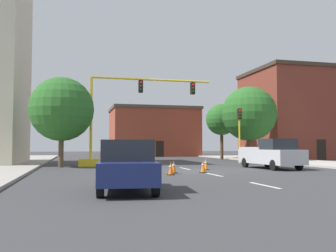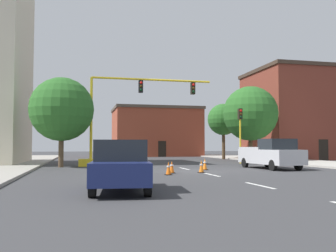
{
  "view_description": "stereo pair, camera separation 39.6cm",
  "coord_description": "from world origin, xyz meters",
  "px_view_note": "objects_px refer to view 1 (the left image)",
  "views": [
    {
      "loc": [
        -7.16,
        -21.86,
        1.55
      ],
      "look_at": [
        -0.26,
        6.23,
        3.07
      ],
      "focal_mm": 40.02,
      "sensor_mm": 36.0,
      "label": 1
    },
    {
      "loc": [
        -6.77,
        -21.95,
        1.55
      ],
      "look_at": [
        -0.26,
        6.23,
        3.07
      ],
      "focal_mm": 40.02,
      "sensor_mm": 36.0,
      "label": 2
    }
  ],
  "objects_px": {
    "tree_right_mid": "(249,114)",
    "traffic_cone_roadside_b": "(174,167)",
    "tree_right_far": "(222,120)",
    "traffic_cone_roadside_c": "(171,168)",
    "sedan_navy_near_left": "(127,165)",
    "traffic_light_pole_right": "(239,123)",
    "pickup_truck_silver": "(271,154)",
    "traffic_cone_roadside_d": "(206,164)",
    "traffic_cone_roadside_a": "(203,166)",
    "traffic_signal_gantry": "(110,135)",
    "tree_left_near": "(62,109)"
  },
  "relations": [
    {
      "from": "tree_right_mid",
      "to": "traffic_cone_roadside_b",
      "type": "bearing_deg",
      "value": -130.12
    },
    {
      "from": "tree_right_far",
      "to": "traffic_cone_roadside_c",
      "type": "distance_m",
      "value": 24.1
    },
    {
      "from": "tree_right_mid",
      "to": "sedan_navy_near_left",
      "type": "relative_size",
      "value": 1.57
    },
    {
      "from": "traffic_light_pole_right",
      "to": "pickup_truck_silver",
      "type": "height_order",
      "value": "traffic_light_pole_right"
    },
    {
      "from": "traffic_cone_roadside_b",
      "to": "sedan_navy_near_left",
      "type": "bearing_deg",
      "value": -115.68
    },
    {
      "from": "traffic_light_pole_right",
      "to": "pickup_truck_silver",
      "type": "bearing_deg",
      "value": -98.9
    },
    {
      "from": "tree_right_far",
      "to": "traffic_cone_roadside_d",
      "type": "relative_size",
      "value": 8.36
    },
    {
      "from": "traffic_light_pole_right",
      "to": "pickup_truck_silver",
      "type": "xyz_separation_m",
      "value": [
        -1.17,
        -7.48,
        -2.55
      ]
    },
    {
      "from": "tree_right_mid",
      "to": "traffic_cone_roadside_a",
      "type": "distance_m",
      "value": 16.66
    },
    {
      "from": "traffic_signal_gantry",
      "to": "traffic_cone_roadside_b",
      "type": "height_order",
      "value": "traffic_signal_gantry"
    },
    {
      "from": "tree_right_mid",
      "to": "traffic_cone_roadside_c",
      "type": "relative_size",
      "value": 10.33
    },
    {
      "from": "sedan_navy_near_left",
      "to": "traffic_cone_roadside_b",
      "type": "distance_m",
      "value": 8.41
    },
    {
      "from": "traffic_cone_roadside_d",
      "to": "tree_right_mid",
      "type": "bearing_deg",
      "value": 52.44
    },
    {
      "from": "traffic_cone_roadside_a",
      "to": "traffic_cone_roadside_b",
      "type": "xyz_separation_m",
      "value": [
        -1.74,
        -0.01,
        -0.01
      ]
    },
    {
      "from": "pickup_truck_silver",
      "to": "traffic_cone_roadside_d",
      "type": "bearing_deg",
      "value": -177.98
    },
    {
      "from": "traffic_cone_roadside_b",
      "to": "traffic_light_pole_right",
      "type": "bearing_deg",
      "value": 49.17
    },
    {
      "from": "tree_right_far",
      "to": "tree_left_near",
      "type": "bearing_deg",
      "value": -144.57
    },
    {
      "from": "tree_left_near",
      "to": "traffic_cone_roadside_a",
      "type": "xyz_separation_m",
      "value": [
        8.12,
        -7.44,
        -3.81
      ]
    },
    {
      "from": "sedan_navy_near_left",
      "to": "traffic_cone_roadside_d",
      "type": "xyz_separation_m",
      "value": [
        6.35,
        9.83,
        -0.51
      ]
    },
    {
      "from": "tree_right_far",
      "to": "traffic_cone_roadside_c",
      "type": "relative_size",
      "value": 8.94
    },
    {
      "from": "traffic_cone_roadside_c",
      "to": "traffic_cone_roadside_d",
      "type": "xyz_separation_m",
      "value": [
        3.17,
        3.42,
        0.02
      ]
    },
    {
      "from": "pickup_truck_silver",
      "to": "traffic_cone_roadside_d",
      "type": "xyz_separation_m",
      "value": [
        -4.68,
        -0.16,
        -0.6
      ]
    },
    {
      "from": "sedan_navy_near_left",
      "to": "traffic_cone_roadside_c",
      "type": "relative_size",
      "value": 6.58
    },
    {
      "from": "traffic_cone_roadside_b",
      "to": "traffic_cone_roadside_d",
      "type": "relative_size",
      "value": 0.94
    },
    {
      "from": "traffic_cone_roadside_d",
      "to": "traffic_cone_roadside_b",
      "type": "bearing_deg",
      "value": -140.11
    },
    {
      "from": "tree_right_mid",
      "to": "traffic_cone_roadside_a",
      "type": "height_order",
      "value": "tree_right_mid"
    },
    {
      "from": "tree_right_mid",
      "to": "tree_right_far",
      "type": "bearing_deg",
      "value": 91.92
    },
    {
      "from": "traffic_cone_roadside_a",
      "to": "traffic_cone_roadside_c",
      "type": "distance_m",
      "value": 2.49
    },
    {
      "from": "sedan_navy_near_left",
      "to": "traffic_cone_roadside_d",
      "type": "relative_size",
      "value": 6.14
    },
    {
      "from": "traffic_light_pole_right",
      "to": "tree_left_near",
      "type": "distance_m",
      "value": 15.15
    },
    {
      "from": "traffic_signal_gantry",
      "to": "tree_left_near",
      "type": "relative_size",
      "value": 1.6
    },
    {
      "from": "tree_left_near",
      "to": "pickup_truck_silver",
      "type": "xyz_separation_m",
      "value": [
        13.77,
        -5.02,
        -3.19
      ]
    },
    {
      "from": "traffic_cone_roadside_a",
      "to": "tree_left_near",
      "type": "bearing_deg",
      "value": 137.51
    },
    {
      "from": "sedan_navy_near_left",
      "to": "traffic_cone_roadside_a",
      "type": "bearing_deg",
      "value": 54.62
    },
    {
      "from": "tree_right_mid",
      "to": "traffic_cone_roadside_b",
      "type": "relative_size",
      "value": 10.29
    },
    {
      "from": "traffic_light_pole_right",
      "to": "tree_right_mid",
      "type": "height_order",
      "value": "tree_right_mid"
    },
    {
      "from": "tree_left_near",
      "to": "pickup_truck_silver",
      "type": "distance_m",
      "value": 15.0
    },
    {
      "from": "tree_left_near",
      "to": "tree_right_mid",
      "type": "relative_size",
      "value": 0.88
    },
    {
      "from": "tree_right_mid",
      "to": "tree_left_near",
      "type": "bearing_deg",
      "value": -161.97
    },
    {
      "from": "tree_right_far",
      "to": "traffic_cone_roadside_a",
      "type": "bearing_deg",
      "value": -114.81
    },
    {
      "from": "traffic_signal_gantry",
      "to": "traffic_cone_roadside_a",
      "type": "xyz_separation_m",
      "value": [
        4.61,
        -8.34,
        -1.96
      ]
    },
    {
      "from": "traffic_light_pole_right",
      "to": "tree_right_mid",
      "type": "distance_m",
      "value": 4.24
    },
    {
      "from": "traffic_cone_roadside_b",
      "to": "traffic_cone_roadside_d",
      "type": "distance_m",
      "value": 3.53
    },
    {
      "from": "traffic_signal_gantry",
      "to": "tree_right_mid",
      "type": "xyz_separation_m",
      "value": [
        13.93,
        4.78,
        2.35
      ]
    },
    {
      "from": "traffic_cone_roadside_b",
      "to": "tree_left_near",
      "type": "bearing_deg",
      "value": 130.55
    },
    {
      "from": "tree_left_near",
      "to": "traffic_cone_roadside_d",
      "type": "relative_size",
      "value": 8.52
    },
    {
      "from": "tree_left_near",
      "to": "pickup_truck_silver",
      "type": "bearing_deg",
      "value": -20.05
    },
    {
      "from": "traffic_light_pole_right",
      "to": "traffic_cone_roadside_a",
      "type": "bearing_deg",
      "value": -124.57
    },
    {
      "from": "pickup_truck_silver",
      "to": "traffic_cone_roadside_d",
      "type": "relative_size",
      "value": 7.22
    },
    {
      "from": "tree_right_mid",
      "to": "traffic_cone_roadside_d",
      "type": "bearing_deg",
      "value": -127.56
    }
  ]
}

